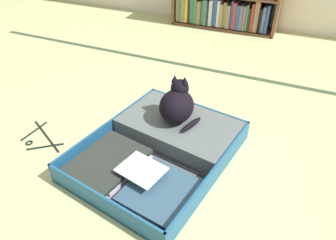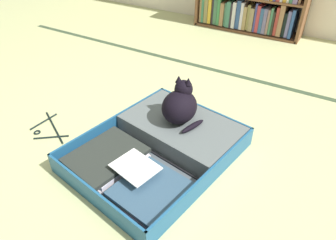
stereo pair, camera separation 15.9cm
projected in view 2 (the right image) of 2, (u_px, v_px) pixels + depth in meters
ground_plane at (168, 167)px, 1.64m from camera, size 10.00×10.00×0.00m
tatami_border at (242, 77)px, 2.46m from camera, size 4.80×0.05×0.00m
open_suitcase at (164, 144)px, 1.72m from camera, size 0.84×0.99×0.12m
black_cat at (181, 105)px, 1.74m from camera, size 0.25×0.24×0.26m
clothes_hanger at (48, 129)px, 1.91m from camera, size 0.34×0.26×0.01m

